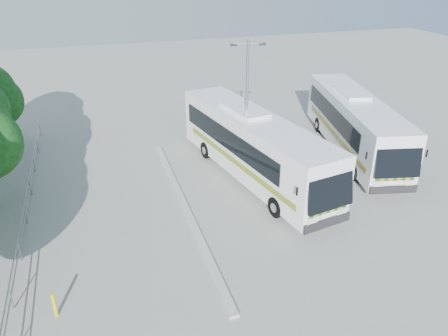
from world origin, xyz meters
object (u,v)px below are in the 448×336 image
object	(u,v)px
coach_main	(254,145)
bollard	(55,305)
lamppost	(247,104)
coach_adjacent	(354,123)

from	to	relation	value
coach_main	bollard	bearing A→B (deg)	-153.48
coach_main	lamppost	world-z (taller)	lamppost
coach_main	coach_adjacent	xyz separation A→B (m)	(7.63, 1.58, -0.05)
coach_adjacent	lamppost	bearing A→B (deg)	-161.19
coach_adjacent	lamppost	xyz separation A→B (m)	(-7.84, -0.81, 2.33)
lamppost	bollard	world-z (taller)	lamppost
coach_main	lamppost	xyz separation A→B (m)	(-0.21, 0.77, 2.28)
coach_main	bollard	size ratio (longest dim) A/B	13.54
coach_adjacent	bollard	xyz separation A→B (m)	(-18.45, -9.73, -1.48)
coach_main	coach_adjacent	distance (m)	7.79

